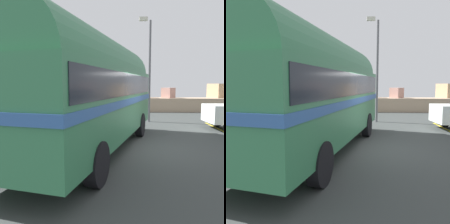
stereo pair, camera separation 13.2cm
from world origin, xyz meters
TOP-DOWN VIEW (x-y plane):
  - ground at (0.00, 0.00)m, footprint 32.00×26.00m
  - breakwater at (0.23, 11.81)m, footprint 31.36×2.41m
  - vintage_coach at (-1.53, -0.41)m, footprint 4.29×8.90m
  - lamp_post at (0.78, 5.87)m, footprint 0.71×0.84m

SIDE VIEW (x-z plane):
  - ground at x=0.00m, z-range 0.00..0.02m
  - breakwater at x=0.23m, z-range -0.50..1.99m
  - vintage_coach at x=-1.53m, z-range 0.20..3.90m
  - lamp_post at x=0.78m, z-range 0.40..6.12m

